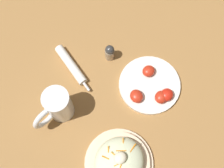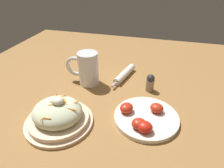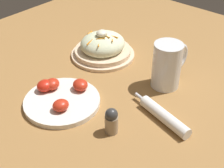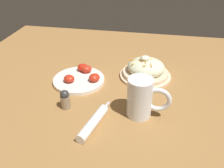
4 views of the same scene
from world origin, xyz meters
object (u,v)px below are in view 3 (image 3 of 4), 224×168
object	(u,v)px
beer_mug	(167,67)
salt_shaker	(111,121)
tomato_plate	(61,98)
salad_plate	(103,47)
napkin_roll	(164,116)

from	to	relation	value
beer_mug	salt_shaker	distance (m)	0.26
beer_mug	tomato_plate	world-z (taller)	beer_mug
salt_shaker	salad_plate	bearing A→B (deg)	-134.33
beer_mug	napkin_roll	bearing A→B (deg)	31.51
salt_shaker	tomato_plate	bearing A→B (deg)	-88.93
tomato_plate	salt_shaker	distance (m)	0.18
tomato_plate	salt_shaker	world-z (taller)	salt_shaker
tomato_plate	beer_mug	bearing A→B (deg)	146.81
beer_mug	salt_shaker	bearing A→B (deg)	2.25
tomato_plate	napkin_roll	bearing A→B (deg)	115.33
salad_plate	salt_shaker	xyz separation A→B (m)	(0.26, 0.27, 0.00)
napkin_roll	tomato_plate	size ratio (longest dim) A/B	0.94
salad_plate	beer_mug	bearing A→B (deg)	89.84
napkin_roll	salt_shaker	xyz separation A→B (m)	(0.12, -0.08, 0.02)
salad_plate	beer_mug	xyz separation A→B (m)	(0.00, 0.26, 0.03)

